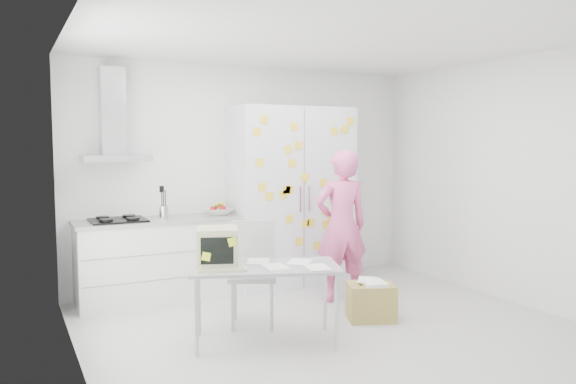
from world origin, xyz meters
name	(u,v)px	position (x,y,z in m)	size (l,w,h in m)	color
floor	(330,328)	(0.00, 0.00, -0.01)	(4.50, 4.00, 0.02)	silver
walls	(295,182)	(0.00, 0.72, 1.35)	(4.52, 4.01, 2.70)	white
ceiling	(332,40)	(0.00, 0.00, 2.70)	(4.50, 4.00, 0.02)	white
counter_run	(160,258)	(-1.20, 1.70, 0.47)	(1.84, 0.63, 1.28)	white
range_hood	(113,125)	(-1.65, 1.84, 1.96)	(0.70, 0.48, 1.01)	silver
tall_cabinet	(291,196)	(0.45, 1.67, 1.10)	(1.50, 0.68, 2.20)	silver
person	(341,226)	(0.60, 0.75, 0.84)	(0.61, 0.40, 1.68)	#EC5C99
desk	(235,256)	(-0.96, 0.03, 0.78)	(1.43, 1.04, 1.02)	#A1A3AB
chair	(253,266)	(-0.59, 0.48, 0.56)	(0.60, 0.60, 1.00)	#A8A8A6
cardboard_box	(371,301)	(0.49, 0.02, 0.19)	(0.56, 0.51, 0.40)	#AA984A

